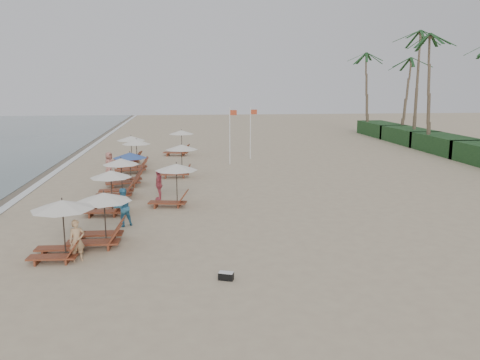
{
  "coord_description": "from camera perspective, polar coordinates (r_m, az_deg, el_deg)",
  "views": [
    {
      "loc": [
        -1.93,
        -20.54,
        6.35
      ],
      "look_at": [
        1.0,
        4.84,
        1.3
      ],
      "focal_mm": 36.87,
      "sensor_mm": 36.0,
      "label": 1
    }
  ],
  "objects": [
    {
      "name": "lounger_station_5",
      "position": [
        36.34,
        -12.33,
        2.46
      ],
      "size": [
        2.68,
        2.32,
        2.38
      ],
      "color": "brown",
      "rests_on": "ground"
    },
    {
      "name": "inland_station_1",
      "position": [
        33.76,
        -7.12,
        2.6
      ],
      "size": [
        2.69,
        2.24,
        2.22
      ],
      "color": "brown",
      "rests_on": "ground"
    },
    {
      "name": "lounger_station_0",
      "position": [
        19.15,
        -20.23,
        -5.07
      ],
      "size": [
        2.42,
        2.26,
        2.2
      ],
      "color": "brown",
      "rests_on": "ground"
    },
    {
      "name": "duffel_bag",
      "position": [
        16.44,
        -1.62,
        -11.03
      ],
      "size": [
        0.54,
        0.4,
        0.27
      ],
      "color": "black",
      "rests_on": "ground"
    },
    {
      "name": "flag_pole_near",
      "position": [
        38.77,
        -1.14,
        5.45
      ],
      "size": [
        0.6,
        0.08,
        4.47
      ],
      "color": "silver",
      "rests_on": "ground"
    },
    {
      "name": "flag_pole_far",
      "position": [
        41.67,
        1.26,
        5.77
      ],
      "size": [
        0.6,
        0.08,
        4.36
      ],
      "color": "silver",
      "rests_on": "ground"
    },
    {
      "name": "beachgoer_far_a",
      "position": [
        27.46,
        -9.37,
        -0.53
      ],
      "size": [
        0.47,
        1.02,
        1.69
      ],
      "primitive_type": "imported",
      "rotation": [
        0.0,
        0.0,
        4.65
      ],
      "color": "#CC5160",
      "rests_on": "ground"
    },
    {
      "name": "lounger_station_4",
      "position": [
        31.75,
        -13.07,
        1.11
      ],
      "size": [
        2.68,
        2.37,
        2.08
      ],
      "color": "brown",
      "rests_on": "ground"
    },
    {
      "name": "lounger_station_6",
      "position": [
        39.96,
        -12.81,
        3.31
      ],
      "size": [
        2.7,
        2.42,
        2.24
      ],
      "color": "brown",
      "rests_on": "ground"
    },
    {
      "name": "wet_sand_band",
      "position": [
        32.93,
        -25.17,
        -1.0
      ],
      "size": [
        3.2,
        140.0,
        0.01
      ],
      "primitive_type": "cube",
      "color": "#6B5E4C",
      "rests_on": "ground"
    },
    {
      "name": "beachgoer_mid_a",
      "position": [
        22.72,
        -13.44,
        -3.08
      ],
      "size": [
        1.07,
        1.0,
        1.74
      ],
      "primitive_type": "imported",
      "rotation": [
        0.0,
        0.0,
        3.69
      ],
      "color": "teal",
      "rests_on": "ground"
    },
    {
      "name": "beachgoer_far_b",
      "position": [
        34.89,
        -14.91,
        1.74
      ],
      "size": [
        0.91,
        1.0,
        1.71
      ],
      "primitive_type": "imported",
      "rotation": [
        0.0,
        0.0,
        1.01
      ],
      "color": "#AB695D",
      "rests_on": "ground"
    },
    {
      "name": "lounger_station_3",
      "position": [
        28.54,
        -14.04,
        0.07
      ],
      "size": [
        2.5,
        2.05,
        2.21
      ],
      "color": "brown",
      "rests_on": "ground"
    },
    {
      "name": "inland_station_2",
      "position": [
        44.06,
        -7.13,
        4.48
      ],
      "size": [
        2.9,
        2.24,
        2.22
      ],
      "color": "brown",
      "rests_on": "ground"
    },
    {
      "name": "inland_station_0",
      "position": [
        25.78,
        -7.81,
        -0.04
      ],
      "size": [
        2.71,
        2.24,
        2.22
      ],
      "color": "brown",
      "rests_on": "ground"
    },
    {
      "name": "beachgoer_near",
      "position": [
        18.81,
        -18.35,
        -6.67
      ],
      "size": [
        0.66,
        0.56,
        1.54
      ],
      "primitive_type": "imported",
      "rotation": [
        0.0,
        0.0,
        0.41
      ],
      "color": "tan",
      "rests_on": "ground"
    },
    {
      "name": "lounger_station_1",
      "position": [
        20.37,
        -16.07,
        -4.45
      ],
      "size": [
        2.61,
        2.2,
        2.12
      ],
      "color": "brown",
      "rests_on": "ground"
    },
    {
      "name": "lounger_station_2",
      "position": [
        25.01,
        -15.15,
        -1.49
      ],
      "size": [
        2.44,
        2.03,
        2.16
      ],
      "color": "brown",
      "rests_on": "ground"
    },
    {
      "name": "ground",
      "position": [
        21.58,
        -1.17,
        -5.93
      ],
      "size": [
        160.0,
        160.0,
        0.0
      ],
      "primitive_type": "plane",
      "color": "tan",
      "rests_on": "ground"
    },
    {
      "name": "foam_line",
      "position": [
        32.54,
        -23.0,
        -0.95
      ],
      "size": [
        0.5,
        140.0,
        0.02
      ],
      "primitive_type": "cube",
      "color": "white",
      "rests_on": "ground"
    }
  ]
}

